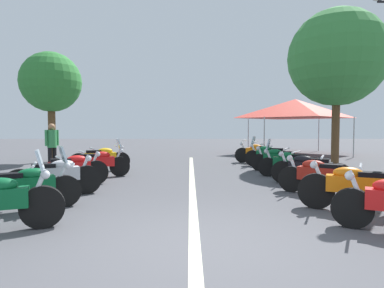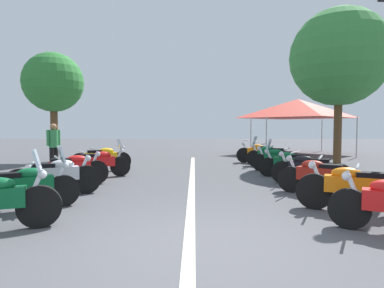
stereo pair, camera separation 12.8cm
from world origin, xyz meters
name	(u,v)px [view 2 (the right image)]	position (x,y,z in m)	size (l,w,h in m)	color
ground_plane	(189,247)	(0.00, 0.00, 0.00)	(80.00, 80.00, 0.00)	#4C4C51
lane_centre_stripe	(192,185)	(4.55, 0.00, 0.00)	(16.22, 0.16, 0.01)	beige
motorcycle_left_row_1	(22,186)	(1.85, 3.14, 0.46)	(1.19, 1.90, 1.20)	black
motorcycle_left_row_2	(55,176)	(3.15, 3.09, 0.47)	(1.11, 1.89, 1.01)	black
motorcycle_left_row_3	(71,169)	(4.45, 3.22, 0.46)	(1.09, 1.85, 1.01)	black
motorcycle_left_row_4	(98,162)	(5.97, 2.95, 0.46)	(0.96, 2.00, 1.21)	black
motorcycle_left_row_5	(102,158)	(7.38, 3.22, 0.47)	(1.04, 1.98, 1.02)	black
motorcycle_right_row_1	(356,187)	(1.74, -3.01, 0.47)	(1.07, 1.99, 1.02)	black
motorcycle_right_row_2	(320,176)	(3.28, -2.94, 0.45)	(1.25, 1.73, 0.99)	black
motorcycle_right_row_3	(310,169)	(4.53, -3.15, 0.45)	(1.14, 1.90, 1.00)	black
motorcycle_right_row_4	(292,163)	(5.93, -3.08, 0.46)	(1.01, 2.00, 1.19)	black
motorcycle_right_row_5	(280,159)	(7.21, -3.06, 0.45)	(1.10, 1.89, 0.99)	black
motorcycle_right_row_6	(271,155)	(8.70, -3.09, 0.47)	(1.05, 1.93, 1.21)	black
motorcycle_right_row_7	(261,153)	(9.93, -2.93, 0.47)	(1.11, 2.04, 1.01)	black
bystander_1	(54,143)	(7.55, 4.99, 0.99)	(0.45, 0.34, 1.70)	black
roadside_tree_0	(339,57)	(9.55, -6.05, 4.44)	(4.00, 4.00, 6.45)	brown
roadside_tree_1	(53,83)	(10.63, 6.28, 3.55)	(2.66, 2.66, 4.91)	brown
event_tent	(298,109)	(15.02, -6.09, 2.65)	(5.15, 5.15, 3.20)	#E54C3F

